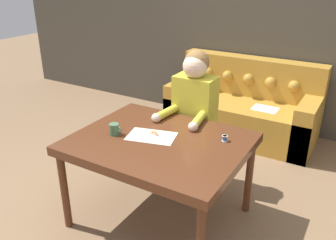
{
  "coord_description": "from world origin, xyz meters",
  "views": [
    {
      "loc": [
        1.22,
        -2.03,
        1.94
      ],
      "look_at": [
        -0.07,
        0.15,
        0.83
      ],
      "focal_mm": 38.0,
      "sensor_mm": 36.0,
      "label": 1
    }
  ],
  "objects_px": {
    "couch": "(243,109)",
    "mug": "(114,129)",
    "thread_spool": "(225,138)",
    "scissors": "(156,135)",
    "person": "(194,119)",
    "dining_table": "(159,148)"
  },
  "relations": [
    {
      "from": "couch",
      "to": "mug",
      "type": "bearing_deg",
      "value": -100.16
    },
    {
      "from": "couch",
      "to": "thread_spool",
      "type": "height_order",
      "value": "couch"
    },
    {
      "from": "couch",
      "to": "scissors",
      "type": "height_order",
      "value": "couch"
    },
    {
      "from": "thread_spool",
      "to": "scissors",
      "type": "bearing_deg",
      "value": -160.74
    },
    {
      "from": "thread_spool",
      "to": "mug",
      "type": "bearing_deg",
      "value": -156.92
    },
    {
      "from": "person",
      "to": "mug",
      "type": "height_order",
      "value": "person"
    },
    {
      "from": "couch",
      "to": "scissors",
      "type": "distance_m",
      "value": 1.89
    },
    {
      "from": "mug",
      "to": "couch",
      "type": "bearing_deg",
      "value": 79.84
    },
    {
      "from": "couch",
      "to": "person",
      "type": "bearing_deg",
      "value": -92.02
    },
    {
      "from": "scissors",
      "to": "dining_table",
      "type": "bearing_deg",
      "value": -42.62
    },
    {
      "from": "couch",
      "to": "mug",
      "type": "relative_size",
      "value": 15.38
    },
    {
      "from": "dining_table",
      "to": "thread_spool",
      "type": "distance_m",
      "value": 0.5
    },
    {
      "from": "scissors",
      "to": "mug",
      "type": "xyz_separation_m",
      "value": [
        -0.28,
        -0.16,
        0.04
      ]
    },
    {
      "from": "person",
      "to": "scissors",
      "type": "bearing_deg",
      "value": -93.13
    },
    {
      "from": "person",
      "to": "mug",
      "type": "xyz_separation_m",
      "value": [
        -0.31,
        -0.75,
        0.12
      ]
    },
    {
      "from": "couch",
      "to": "thread_spool",
      "type": "distance_m",
      "value": 1.77
    },
    {
      "from": "couch",
      "to": "person",
      "type": "xyz_separation_m",
      "value": [
        -0.04,
        -1.26,
        0.33
      ]
    },
    {
      "from": "person",
      "to": "thread_spool",
      "type": "distance_m",
      "value": 0.63
    },
    {
      "from": "person",
      "to": "thread_spool",
      "type": "relative_size",
      "value": 28.45
    },
    {
      "from": "scissors",
      "to": "mug",
      "type": "height_order",
      "value": "mug"
    },
    {
      "from": "dining_table",
      "to": "mug",
      "type": "bearing_deg",
      "value": -163.57
    },
    {
      "from": "dining_table",
      "to": "person",
      "type": "distance_m",
      "value": 0.64
    }
  ]
}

